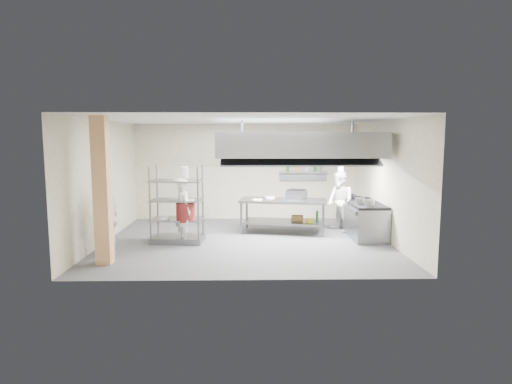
{
  "coord_description": "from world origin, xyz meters",
  "views": [
    {
      "loc": [
        0.02,
        -10.5,
        2.56
      ],
      "look_at": [
        0.25,
        0.2,
        1.21
      ],
      "focal_mm": 30.0,
      "sensor_mm": 36.0,
      "label": 1
    }
  ],
  "objects_px": {
    "cooking_range": "(363,220)",
    "chef_head": "(184,211)",
    "griddle": "(296,195)",
    "pass_rack": "(177,204)",
    "chef_line": "(340,201)",
    "stockpot": "(360,201)",
    "chef_plating": "(109,219)",
    "island": "(283,216)"
  },
  "relations": [
    {
      "from": "pass_rack",
      "to": "chef_head",
      "type": "height_order",
      "value": "pass_rack"
    },
    {
      "from": "cooking_range",
      "to": "griddle",
      "type": "height_order",
      "value": "griddle"
    },
    {
      "from": "chef_plating",
      "to": "griddle",
      "type": "distance_m",
      "value": 4.96
    },
    {
      "from": "pass_rack",
      "to": "stockpot",
      "type": "height_order",
      "value": "pass_rack"
    },
    {
      "from": "chef_line",
      "to": "griddle",
      "type": "height_order",
      "value": "chef_line"
    },
    {
      "from": "island",
      "to": "cooking_range",
      "type": "relative_size",
      "value": 1.16
    },
    {
      "from": "cooking_range",
      "to": "stockpot",
      "type": "distance_m",
      "value": 0.72
    },
    {
      "from": "chef_line",
      "to": "griddle",
      "type": "relative_size",
      "value": 3.42
    },
    {
      "from": "chef_plating",
      "to": "pass_rack",
      "type": "bearing_deg",
      "value": 131.3
    },
    {
      "from": "cooking_range",
      "to": "chef_head",
      "type": "xyz_separation_m",
      "value": [
        -4.59,
        -0.76,
        0.39
      ]
    },
    {
      "from": "cooking_range",
      "to": "chef_plating",
      "type": "height_order",
      "value": "chef_plating"
    },
    {
      "from": "chef_plating",
      "to": "island",
      "type": "bearing_deg",
      "value": 117.86
    },
    {
      "from": "chef_line",
      "to": "stockpot",
      "type": "bearing_deg",
      "value": -6.48
    },
    {
      "from": "island",
      "to": "chef_plating",
      "type": "bearing_deg",
      "value": -140.46
    },
    {
      "from": "chef_head",
      "to": "griddle",
      "type": "xyz_separation_m",
      "value": [
        2.88,
        1.31,
        0.22
      ]
    },
    {
      "from": "island",
      "to": "griddle",
      "type": "relative_size",
      "value": 4.77
    },
    {
      "from": "chef_head",
      "to": "stockpot",
      "type": "bearing_deg",
      "value": -111.4
    },
    {
      "from": "pass_rack",
      "to": "chef_plating",
      "type": "bearing_deg",
      "value": -133.23
    },
    {
      "from": "pass_rack",
      "to": "stockpot",
      "type": "relative_size",
      "value": 8.04
    },
    {
      "from": "island",
      "to": "chef_plating",
      "type": "height_order",
      "value": "chef_plating"
    },
    {
      "from": "island",
      "to": "pass_rack",
      "type": "distance_m",
      "value": 2.93
    },
    {
      "from": "pass_rack",
      "to": "chef_line",
      "type": "height_order",
      "value": "pass_rack"
    },
    {
      "from": "pass_rack",
      "to": "chef_head",
      "type": "xyz_separation_m",
      "value": [
        0.19,
        -0.17,
        -0.14
      ]
    },
    {
      "from": "chef_head",
      "to": "griddle",
      "type": "distance_m",
      "value": 3.17
    },
    {
      "from": "island",
      "to": "chef_line",
      "type": "distance_m",
      "value": 1.63
    },
    {
      "from": "island",
      "to": "cooking_range",
      "type": "bearing_deg",
      "value": -1.36
    },
    {
      "from": "island",
      "to": "chef_plating",
      "type": "xyz_separation_m",
      "value": [
        -4.0,
        -2.21,
        0.36
      ]
    },
    {
      "from": "chef_plating",
      "to": "stockpot",
      "type": "relative_size",
      "value": 6.92
    },
    {
      "from": "stockpot",
      "to": "griddle",
      "type": "bearing_deg",
      "value": 147.77
    },
    {
      "from": "cooking_range",
      "to": "chef_line",
      "type": "relative_size",
      "value": 1.2
    },
    {
      "from": "pass_rack",
      "to": "stockpot",
      "type": "distance_m",
      "value": 4.58
    },
    {
      "from": "pass_rack",
      "to": "chef_plating",
      "type": "relative_size",
      "value": 1.16
    },
    {
      "from": "pass_rack",
      "to": "chef_plating",
      "type": "xyz_separation_m",
      "value": [
        -1.3,
        -1.19,
        -0.13
      ]
    },
    {
      "from": "griddle",
      "to": "cooking_range",
      "type": "bearing_deg",
      "value": 12.31
    },
    {
      "from": "pass_rack",
      "to": "chef_line",
      "type": "bearing_deg",
      "value": 19.46
    },
    {
      "from": "cooking_range",
      "to": "stockpot",
      "type": "xyz_separation_m",
      "value": [
        -0.21,
        -0.4,
        0.56
      ]
    },
    {
      "from": "griddle",
      "to": "pass_rack",
      "type": "bearing_deg",
      "value": -129.51
    },
    {
      "from": "chef_line",
      "to": "stockpot",
      "type": "relative_size",
      "value": 7.07
    },
    {
      "from": "pass_rack",
      "to": "cooking_range",
      "type": "relative_size",
      "value": 0.95
    },
    {
      "from": "island",
      "to": "cooking_range",
      "type": "distance_m",
      "value": 2.13
    },
    {
      "from": "island",
      "to": "chef_line",
      "type": "bearing_deg",
      "value": 15.17
    },
    {
      "from": "pass_rack",
      "to": "chef_line",
      "type": "xyz_separation_m",
      "value": [
        4.28,
        1.15,
        -0.12
      ]
    }
  ]
}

